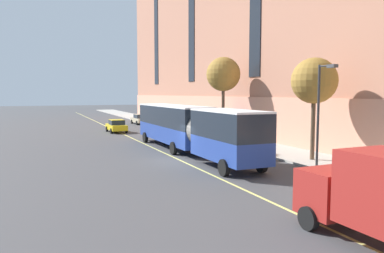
% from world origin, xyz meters
% --- Properties ---
extents(ground_plane, '(260.00, 260.00, 0.00)m').
position_xyz_m(ground_plane, '(0.00, 0.00, 0.00)').
color(ground_plane, '#424244').
extents(sidewalk, '(4.69, 160.00, 0.15)m').
position_xyz_m(sidewalk, '(8.88, 3.00, 0.07)').
color(sidewalk, '#ADA89E').
rests_on(sidewalk, ground).
extents(city_bus, '(2.97, 19.60, 3.74)m').
position_xyz_m(city_bus, '(1.72, 2.77, 2.16)').
color(city_bus, navy).
rests_on(city_bus, ground).
extents(parked_car_champagne_0, '(2.00, 4.37, 1.56)m').
position_xyz_m(parked_car_champagne_0, '(5.38, 0.98, 0.78)').
color(parked_car_champagne_0, '#BCAD89').
rests_on(parked_car_champagne_0, ground).
extents(parked_car_green_1, '(1.96, 4.62, 1.56)m').
position_xyz_m(parked_car_green_1, '(5.47, 10.08, 0.78)').
color(parked_car_green_1, '#23603D').
rests_on(parked_car_green_1, ground).
extents(parked_car_champagne_3, '(2.01, 4.60, 1.56)m').
position_xyz_m(parked_car_champagne_3, '(5.48, 31.94, 0.78)').
color(parked_car_champagne_3, '#BCAD89').
rests_on(parked_car_champagne_3, ground).
extents(taxi_cab, '(2.07, 4.42, 1.56)m').
position_xyz_m(taxi_cab, '(-0.28, 21.21, 0.78)').
color(taxi_cab, yellow).
rests_on(taxi_cab, ground).
extents(street_tree_mid_block, '(3.17, 3.17, 7.07)m').
position_xyz_m(street_tree_mid_block, '(8.37, -3.85, 5.60)').
color(street_tree_mid_block, brown).
rests_on(street_tree_mid_block, sidewalk).
extents(street_tree_far_uptown, '(3.47, 3.47, 8.30)m').
position_xyz_m(street_tree_far_uptown, '(8.37, 9.64, 6.66)').
color(street_tree_far_uptown, brown).
rests_on(street_tree_far_uptown, sidewalk).
extents(street_lamp, '(0.36, 1.48, 6.40)m').
position_xyz_m(street_lamp, '(7.14, -5.97, 4.11)').
color(street_lamp, '#2D2D30').
rests_on(street_lamp, sidewalk).
extents(lane_centerline, '(0.16, 140.00, 0.01)m').
position_xyz_m(lane_centerline, '(0.02, 3.00, 0.00)').
color(lane_centerline, '#E0D66B').
rests_on(lane_centerline, ground).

